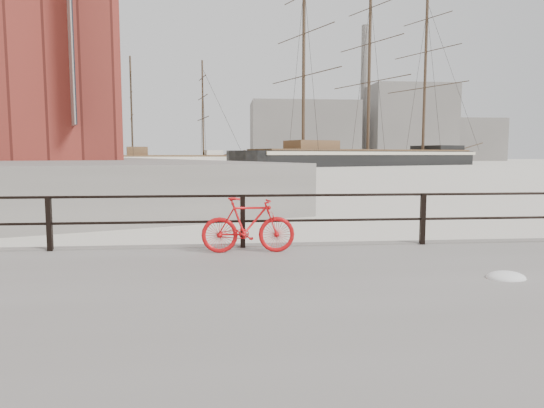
# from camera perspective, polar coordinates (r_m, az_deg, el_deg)

# --- Properties ---
(ground) EXTENTS (400.00, 400.00, 0.00)m
(ground) POSITION_cam_1_polar(r_m,az_deg,el_deg) (10.14, 16.84, -6.34)
(ground) COLOR white
(ground) RESTS_ON ground
(guardrail) EXTENTS (28.00, 0.10, 1.00)m
(guardrail) POSITION_cam_1_polar(r_m,az_deg,el_deg) (9.86, 17.32, -1.68)
(guardrail) COLOR black
(guardrail) RESTS_ON promenade
(bicycle) EXTENTS (1.66, 0.28, 1.00)m
(bicycle) POSITION_cam_1_polar(r_m,az_deg,el_deg) (8.63, -2.82, -2.49)
(bicycle) COLOR red
(bicycle) RESTS_ON promenade
(barque_black) EXTENTS (67.25, 45.80, 36.09)m
(barque_black) POSITION_cam_1_polar(r_m,az_deg,el_deg) (93.79, 11.16, 4.46)
(barque_black) COLOR black
(barque_black) RESTS_ON ground
(schooner_mid) EXTENTS (30.36, 17.90, 20.50)m
(schooner_mid) POSITION_cam_1_polar(r_m,az_deg,el_deg) (92.44, -12.01, 4.42)
(schooner_mid) COLOR silver
(schooner_mid) RESTS_ON ground
(schooner_left) EXTENTS (27.54, 22.93, 19.09)m
(schooner_left) POSITION_cam_1_polar(r_m,az_deg,el_deg) (83.19, -26.20, 3.81)
(schooner_left) COLOR silver
(schooner_left) RESTS_ON ground
(workboat_far) EXTENTS (11.26, 10.15, 7.00)m
(workboat_far) POSITION_cam_1_polar(r_m,az_deg,el_deg) (62.14, -27.70, 3.25)
(workboat_far) COLOR black
(workboat_far) RESTS_ON ground
(industrial_west) EXTENTS (32.00, 18.00, 18.00)m
(industrial_west) POSITION_cam_1_polar(r_m,az_deg,el_deg) (151.21, 3.71, 8.45)
(industrial_west) COLOR gray
(industrial_west) RESTS_ON ground
(industrial_mid) EXTENTS (26.00, 20.00, 24.00)m
(industrial_mid) POSITION_cam_1_polar(r_m,az_deg,el_deg) (165.30, 15.66, 9.07)
(industrial_mid) COLOR gray
(industrial_mid) RESTS_ON ground
(industrial_east) EXTENTS (20.00, 16.00, 14.00)m
(industrial_east) POSITION_cam_1_polar(r_m,az_deg,el_deg) (179.02, 21.97, 7.00)
(industrial_east) COLOR gray
(industrial_east) RESTS_ON ground
(smokestack) EXTENTS (2.80, 2.80, 44.00)m
(smokestack) POSITION_cam_1_polar(r_m,az_deg,el_deg) (166.82, 10.85, 12.60)
(smokestack) COLOR gray
(smokestack) RESTS_ON ground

